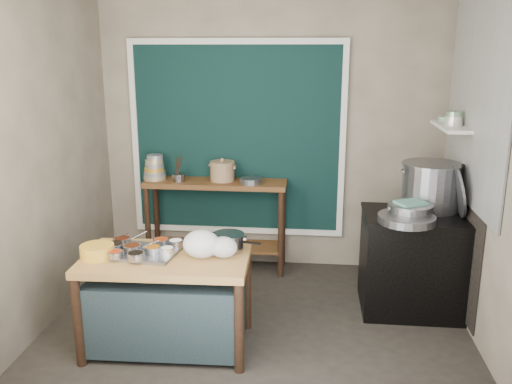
# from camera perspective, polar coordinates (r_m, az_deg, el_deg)

# --- Properties ---
(floor) EXTENTS (3.50, 3.00, 0.02)m
(floor) POSITION_cam_1_polar(r_m,az_deg,el_deg) (4.64, -0.03, -14.45)
(floor) COLOR #292520
(floor) RESTS_ON ground
(back_wall) EXTENTS (3.50, 0.02, 2.80)m
(back_wall) POSITION_cam_1_polar(r_m,az_deg,el_deg) (5.61, 1.61, 6.05)
(back_wall) COLOR gray
(back_wall) RESTS_ON floor
(left_wall) EXTENTS (0.02, 3.00, 2.80)m
(left_wall) POSITION_cam_1_polar(r_m,az_deg,el_deg) (4.66, -22.14, 3.11)
(left_wall) COLOR gray
(left_wall) RESTS_ON floor
(right_wall) EXTENTS (0.02, 3.00, 2.80)m
(right_wall) POSITION_cam_1_polar(r_m,az_deg,el_deg) (4.32, 23.87, 2.09)
(right_wall) COLOR gray
(right_wall) RESTS_ON floor
(curtain_panel) EXTENTS (2.10, 0.02, 1.90)m
(curtain_panel) POSITION_cam_1_polar(r_m,az_deg,el_deg) (5.62, -2.01, 5.54)
(curtain_panel) COLOR black
(curtain_panel) RESTS_ON back_wall
(curtain_frame) EXTENTS (2.22, 0.03, 2.02)m
(curtain_frame) POSITION_cam_1_polar(r_m,az_deg,el_deg) (5.61, -2.02, 5.53)
(curtain_frame) COLOR beige
(curtain_frame) RESTS_ON back_wall
(tile_panel) EXTENTS (0.02, 1.70, 1.70)m
(tile_panel) POSITION_cam_1_polar(r_m,az_deg,el_deg) (4.77, 22.19, 8.85)
(tile_panel) COLOR #B2B2AA
(tile_panel) RESTS_ON right_wall
(soot_patch) EXTENTS (0.01, 1.30, 1.30)m
(soot_patch) POSITION_cam_1_polar(r_m,az_deg,el_deg) (5.10, 20.69, -3.96)
(soot_patch) COLOR black
(soot_patch) RESTS_ON right_wall
(wall_shelf) EXTENTS (0.22, 0.70, 0.03)m
(wall_shelf) POSITION_cam_1_polar(r_m,az_deg,el_deg) (5.06, 19.86, 6.49)
(wall_shelf) COLOR beige
(wall_shelf) RESTS_ON right_wall
(prep_table) EXTENTS (1.27, 0.76, 0.75)m
(prep_table) POSITION_cam_1_polar(r_m,az_deg,el_deg) (4.31, -9.26, -11.30)
(prep_table) COLOR olive
(prep_table) RESTS_ON floor
(back_counter) EXTENTS (1.45, 0.40, 0.95)m
(back_counter) POSITION_cam_1_polar(r_m,az_deg,el_deg) (5.68, -4.19, -3.49)
(back_counter) COLOR brown
(back_counter) RESTS_ON floor
(stove_block) EXTENTS (0.90, 0.68, 0.85)m
(stove_block) POSITION_cam_1_polar(r_m,az_deg,el_deg) (5.01, 16.33, -7.25)
(stove_block) COLOR black
(stove_block) RESTS_ON floor
(stove_top) EXTENTS (0.92, 0.69, 0.03)m
(stove_top) POSITION_cam_1_polar(r_m,az_deg,el_deg) (4.87, 16.71, -2.44)
(stove_top) COLOR black
(stove_top) RESTS_ON stove_block
(condiment_tray) EXTENTS (0.59, 0.46, 0.02)m
(condiment_tray) POSITION_cam_1_polar(r_m,az_deg,el_deg) (4.23, -12.02, -6.22)
(condiment_tray) COLOR gray
(condiment_tray) RESTS_ON prep_table
(condiment_bowls) EXTENTS (0.57, 0.43, 0.06)m
(condiment_bowls) POSITION_cam_1_polar(r_m,az_deg,el_deg) (4.22, -12.24, -5.74)
(condiment_bowls) COLOR silver
(condiment_bowls) RESTS_ON condiment_tray
(yellow_basin) EXTENTS (0.30, 0.30, 0.10)m
(yellow_basin) POSITION_cam_1_polar(r_m,az_deg,el_deg) (4.23, -16.37, -6.01)
(yellow_basin) COLOR #BD8120
(yellow_basin) RESTS_ON prep_table
(saucepan) EXTENTS (0.30, 0.30, 0.14)m
(saucepan) POSITION_cam_1_polar(r_m,az_deg,el_deg) (4.19, -2.92, -5.29)
(saucepan) COLOR gray
(saucepan) RESTS_ON prep_table
(plastic_bag_a) EXTENTS (0.35, 0.32, 0.21)m
(plastic_bag_a) POSITION_cam_1_polar(r_m,az_deg,el_deg) (4.06, -5.77, -5.47)
(plastic_bag_a) COLOR white
(plastic_bag_a) RESTS_ON prep_table
(plastic_bag_b) EXTENTS (0.26, 0.23, 0.16)m
(plastic_bag_b) POSITION_cam_1_polar(r_m,az_deg,el_deg) (4.06, -3.49, -5.82)
(plastic_bag_b) COLOR white
(plastic_bag_b) RESTS_ON prep_table
(bowl_stack) EXTENTS (0.23, 0.23, 0.26)m
(bowl_stack) POSITION_cam_1_polar(r_m,az_deg,el_deg) (5.67, -10.60, 2.42)
(bowl_stack) COLOR tan
(bowl_stack) RESTS_ON back_counter
(utensil_cup) EXTENTS (0.16, 0.16, 0.08)m
(utensil_cup) POSITION_cam_1_polar(r_m,az_deg,el_deg) (5.56, -8.13, 1.51)
(utensil_cup) COLOR gray
(utensil_cup) RESTS_ON back_counter
(ceramic_crock) EXTENTS (0.34, 0.34, 0.18)m
(ceramic_crock) POSITION_cam_1_polar(r_m,az_deg,el_deg) (5.54, -3.56, 2.12)
(ceramic_crock) COLOR #8E6F4D
(ceramic_crock) RESTS_ON back_counter
(wide_bowl) EXTENTS (0.26, 0.26, 0.06)m
(wide_bowl) POSITION_cam_1_polar(r_m,az_deg,el_deg) (5.42, -0.55, 1.19)
(wide_bowl) COLOR gray
(wide_bowl) RESTS_ON back_counter
(stock_pot) EXTENTS (0.64, 0.64, 0.42)m
(stock_pot) POSITION_cam_1_polar(r_m,az_deg,el_deg) (5.00, 17.92, 0.59)
(stock_pot) COLOR gray
(stock_pot) RESTS_ON stove_top
(pot_lid) EXTENTS (0.13, 0.46, 0.45)m
(pot_lid) POSITION_cam_1_polar(r_m,az_deg,el_deg) (4.86, 20.53, 0.12)
(pot_lid) COLOR gray
(pot_lid) RESTS_ON stove_top
(steamer) EXTENTS (0.49, 0.49, 0.12)m
(steamer) POSITION_cam_1_polar(r_m,az_deg,el_deg) (4.73, 15.92, -1.92)
(steamer) COLOR gray
(steamer) RESTS_ON stove_top
(green_cloth) EXTENTS (0.29, 0.27, 0.02)m
(green_cloth) POSITION_cam_1_polar(r_m,az_deg,el_deg) (4.71, 15.98, -1.08)
(green_cloth) COLOR #579588
(green_cloth) RESTS_ON steamer
(shallow_pan) EXTENTS (0.59, 0.59, 0.06)m
(shallow_pan) POSITION_cam_1_polar(r_m,az_deg,el_deg) (4.60, 15.57, -2.75)
(shallow_pan) COLOR gray
(shallow_pan) RESTS_ON stove_top
(shelf_bowl_stack) EXTENTS (0.15, 0.15, 0.12)m
(shelf_bowl_stack) POSITION_cam_1_polar(r_m,az_deg,el_deg) (5.02, 20.01, 7.25)
(shelf_bowl_stack) COLOR silver
(shelf_bowl_stack) RESTS_ON wall_shelf
(shelf_bowl_green) EXTENTS (0.16, 0.16, 0.04)m
(shelf_bowl_green) POSITION_cam_1_polar(r_m,az_deg,el_deg) (5.29, 19.30, 7.28)
(shelf_bowl_green) COLOR gray
(shelf_bowl_green) RESTS_ON wall_shelf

